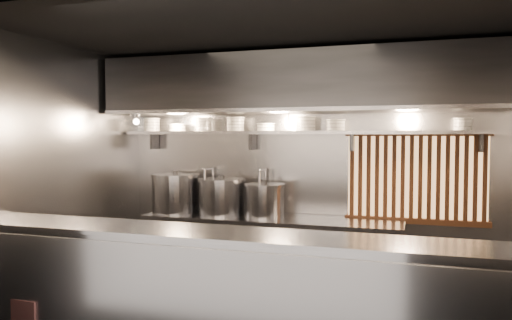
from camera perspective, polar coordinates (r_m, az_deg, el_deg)
The scene contains 23 objects.
ceiling at distance 4.66m, azimuth 1.28°, elevation 14.62°, with size 4.50×4.50×0.00m, color black.
wall_back at distance 6.03m, azimuth 5.36°, elevation -1.44°, with size 4.50×4.50×0.00m, color gray.
wall_left at distance 5.66m, azimuth -21.14°, elevation -1.90°, with size 3.00×3.00×0.00m, color gray.
serving_counter at distance 3.87m, azimuth -3.01°, elevation -16.48°, with size 4.50×0.56×1.13m.
cooking_bench at distance 5.90m, azimuth 1.62°, elevation -10.87°, with size 3.00×0.70×0.90m, color #95959A.
bowl_shelf at distance 5.84m, azimuth 5.00°, elevation 3.14°, with size 4.40×0.34×0.04m, color #95959A.
exhaust_hood at distance 5.66m, azimuth 4.51°, elevation 8.67°, with size 4.40×0.81×0.65m.
wood_screen at distance 5.84m, azimuth 17.81°, elevation -1.90°, with size 1.56×0.09×1.04m.
faucet_left at distance 6.27m, azimuth -5.24°, elevation -2.14°, with size 0.04×0.30×0.50m.
faucet_right at distance 6.03m, azimuth 0.90°, elevation -2.32°, with size 0.04×0.30×0.50m.
heat_lamp at distance 6.13m, azimuth -13.65°, elevation 4.80°, with size 0.25×0.35×0.20m.
pendant_bulb at distance 5.75m, azimuth 3.76°, elevation 3.96°, with size 0.09×0.09×0.19m.
stock_pot_left at distance 6.02m, azimuth -3.93°, elevation -4.15°, with size 0.73×0.73×0.47m.
stock_pot_mid at distance 6.24m, azimuth -9.18°, elevation -3.74°, with size 0.62×0.62×0.51m.
stock_pot_right at distance 5.82m, azimuth 0.96°, elevation -4.61°, with size 0.57×0.57×0.43m.
bowl_stack_0 at distance 6.56m, azimuth -11.82°, elevation 3.97°, with size 0.21×0.21×0.17m.
bowl_stack_1 at distance 6.39m, azimuth -8.98°, elevation 3.68°, with size 0.23×0.23×0.09m.
bowl_stack_2 at distance 6.23m, azimuth -6.00°, elevation 4.08°, with size 0.21×0.21×0.17m.
bowl_stack_3 at distance 6.07m, azimuth -2.35°, elevation 4.12°, with size 0.22×0.22×0.17m.
bowl_stack_4 at distance 5.95m, azimuth 1.12°, elevation 3.79°, with size 0.22×0.22×0.09m.
bowl_stack_5 at distance 5.83m, azimuth 5.72°, elevation 4.16°, with size 0.24×0.24×0.17m.
bowl_stack_6 at distance 5.76m, azimuth 9.10°, elevation 3.97°, with size 0.23×0.23×0.13m.
bowl_stack_7 at distance 5.71m, azimuth 22.56°, elevation 3.80°, with size 0.20×0.20×0.13m.
Camera 1 is at (1.31, -4.37, 1.84)m, focal length 35.00 mm.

